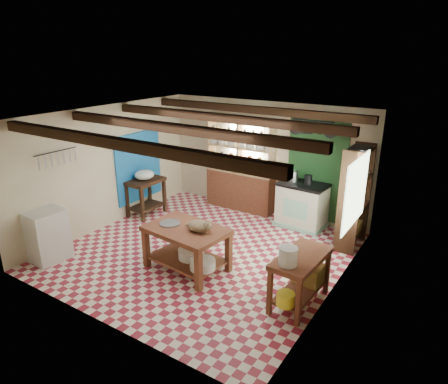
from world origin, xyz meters
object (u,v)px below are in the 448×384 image
Objects in this scene: right_counter at (300,280)px; prep_table at (146,197)px; stove at (302,205)px; cat at (199,226)px; work_table at (187,248)px; white_cabinet at (48,235)px.

prep_table is at bearing 166.23° from right_counter.
stove reaches higher than prep_table.
stove is at bearing 70.96° from cat.
work_table is 2.59m from white_cabinet.
prep_table is at bearing 94.13° from white_cabinet.
work_table is at bearing -178.69° from cat.
work_table is at bearing -173.75° from right_counter.
right_counter is at bearing 19.98° from white_cabinet.
stove is 5.13m from white_cabinet.
stove is at bearing 114.92° from right_counter.
prep_table is 0.77× the size of right_counter.
work_table is 2.06m from right_counter.
cat reaches higher than white_cabinet.
right_counter is (1.08, -2.70, -0.09)m from stove.
work_table is 2.73m from prep_table.
right_counter is at bearing 8.73° from work_table.
cat is at bearing 28.02° from white_cabinet.
prep_table reaches higher than right_counter.
right_counter is at bearing -1.63° from cat.
stove is 2.90m from cat.
right_counter is at bearing -64.70° from stove.
prep_table reaches higher than work_table.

